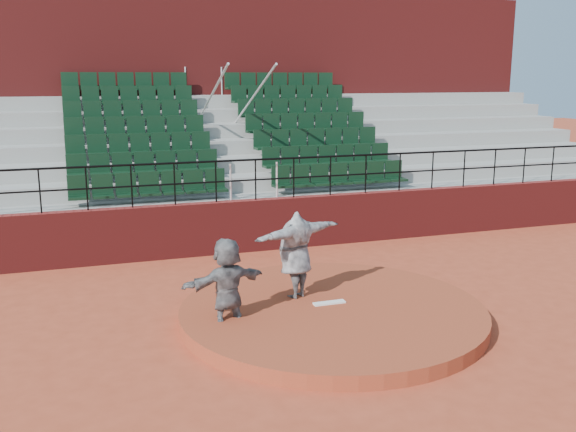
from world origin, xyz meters
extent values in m
plane|color=#A94026|center=(0.00, 0.00, 0.00)|extent=(90.00, 90.00, 0.00)
cylinder|color=#983B22|center=(0.00, 0.00, 0.12)|extent=(5.50, 5.50, 0.25)
cube|color=white|center=(0.00, 0.15, 0.27)|extent=(0.60, 0.15, 0.03)
cube|color=maroon|center=(0.00, 5.00, 0.65)|extent=(24.00, 0.30, 1.30)
cylinder|color=black|center=(0.00, 5.00, 2.30)|extent=(24.00, 0.05, 0.05)
cylinder|color=black|center=(0.00, 5.00, 1.80)|extent=(24.00, 0.04, 0.04)
cylinder|color=black|center=(-5.00, 5.00, 1.80)|extent=(0.04, 0.04, 1.00)
cylinder|color=black|center=(-4.00, 5.00, 1.80)|extent=(0.04, 0.04, 1.00)
cylinder|color=black|center=(-3.00, 5.00, 1.80)|extent=(0.04, 0.04, 1.00)
cylinder|color=black|center=(-2.00, 5.00, 1.80)|extent=(0.04, 0.04, 1.00)
cylinder|color=black|center=(-1.00, 5.00, 1.80)|extent=(0.04, 0.04, 1.00)
cylinder|color=black|center=(0.00, 5.00, 1.80)|extent=(0.04, 0.04, 1.00)
cylinder|color=black|center=(1.00, 5.00, 1.80)|extent=(0.04, 0.04, 1.00)
cylinder|color=black|center=(2.00, 5.00, 1.80)|extent=(0.04, 0.04, 1.00)
cylinder|color=black|center=(3.00, 5.00, 1.80)|extent=(0.04, 0.04, 1.00)
cylinder|color=black|center=(4.00, 5.00, 1.80)|extent=(0.04, 0.04, 1.00)
cylinder|color=black|center=(5.00, 5.00, 1.80)|extent=(0.04, 0.04, 1.00)
cylinder|color=black|center=(6.00, 5.00, 1.80)|extent=(0.04, 0.04, 1.00)
cylinder|color=black|center=(7.00, 5.00, 1.80)|extent=(0.04, 0.04, 1.00)
cylinder|color=black|center=(8.00, 5.00, 1.80)|extent=(0.04, 0.04, 1.00)
cylinder|color=black|center=(9.00, 5.00, 1.80)|extent=(0.04, 0.04, 1.00)
cube|color=gray|center=(0.00, 5.58, 0.65)|extent=(24.00, 0.85, 1.30)
cube|color=black|center=(-2.53, 5.59, 1.66)|extent=(3.85, 0.48, 0.72)
cube|color=black|center=(2.53, 5.59, 1.66)|extent=(3.85, 0.48, 0.72)
cube|color=gray|center=(0.00, 6.43, 0.85)|extent=(24.00, 0.85, 1.70)
cube|color=black|center=(-2.53, 6.44, 2.06)|extent=(3.85, 0.48, 0.72)
cube|color=black|center=(2.53, 6.44, 2.06)|extent=(3.85, 0.48, 0.72)
cube|color=gray|center=(0.00, 7.28, 1.05)|extent=(24.00, 0.85, 2.10)
cube|color=black|center=(-2.53, 7.29, 2.46)|extent=(3.85, 0.48, 0.72)
cube|color=black|center=(2.53, 7.29, 2.46)|extent=(3.85, 0.48, 0.72)
cube|color=gray|center=(0.00, 8.12, 1.25)|extent=(24.00, 0.85, 2.50)
cube|color=black|center=(-2.53, 8.13, 2.86)|extent=(3.85, 0.48, 0.72)
cube|color=black|center=(2.53, 8.13, 2.86)|extent=(3.85, 0.48, 0.72)
cube|color=gray|center=(0.00, 8.97, 1.45)|extent=(24.00, 0.85, 2.90)
cube|color=black|center=(-2.53, 8.98, 3.26)|extent=(3.85, 0.48, 0.72)
cube|color=black|center=(2.53, 8.98, 3.26)|extent=(3.85, 0.48, 0.72)
cube|color=gray|center=(0.00, 9.82, 1.65)|extent=(24.00, 0.85, 3.30)
cube|color=black|center=(-2.53, 9.83, 3.66)|extent=(3.85, 0.48, 0.72)
cube|color=black|center=(2.53, 9.83, 3.66)|extent=(3.85, 0.48, 0.72)
cube|color=gray|center=(0.00, 10.68, 1.85)|extent=(24.00, 0.85, 3.70)
cube|color=black|center=(-2.53, 10.69, 4.06)|extent=(3.85, 0.48, 0.72)
cube|color=black|center=(2.53, 10.69, 4.06)|extent=(3.85, 0.48, 0.72)
cylinder|color=silver|center=(-0.60, 8.12, 3.40)|extent=(0.06, 5.97, 2.46)
cylinder|color=silver|center=(0.60, 8.12, 3.40)|extent=(0.06, 5.97, 2.46)
cube|color=maroon|center=(0.00, 12.60, 3.55)|extent=(24.00, 3.00, 7.10)
imported|color=black|center=(-0.46, 0.71, 1.07)|extent=(2.07, 1.30, 1.64)
imported|color=black|center=(-1.92, 0.05, 0.83)|extent=(1.62, 0.89, 1.67)
camera|label=1|loc=(-4.27, -10.10, 4.32)|focal=40.00mm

